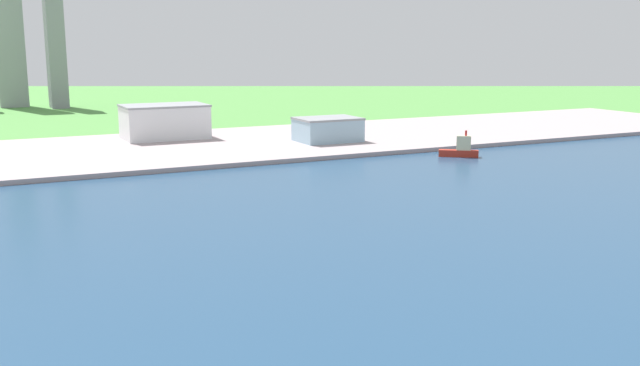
{
  "coord_description": "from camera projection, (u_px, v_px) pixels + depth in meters",
  "views": [
    {
      "loc": [
        -81.23,
        88.14,
        60.77
      ],
      "look_at": [
        2.14,
        256.79,
        24.02
      ],
      "focal_mm": 40.86,
      "sensor_mm": 36.0,
      "label": 1
    }
  ],
  "objects": [
    {
      "name": "warehouse_main",
      "position": [
        165.0,
        121.0,
        441.86
      ],
      "size": [
        50.05,
        31.97,
        20.57
      ],
      "color": "white",
      "rests_on": "industrial_pier"
    },
    {
      "name": "tugboat_small",
      "position": [
        461.0,
        149.0,
        387.41
      ],
      "size": [
        19.43,
        15.97,
        14.14
      ],
      "color": "#B22D1E",
      "rests_on": "water_bay"
    },
    {
      "name": "water_bay",
      "position": [
        342.0,
        290.0,
        180.58
      ],
      "size": [
        840.0,
        360.0,
        0.15
      ],
      "primitive_type": "cube",
      "color": "navy",
      "rests_on": "ground"
    },
    {
      "name": "industrial_pier",
      "position": [
        129.0,
        151.0,
        400.31
      ],
      "size": [
        840.0,
        140.0,
        2.5
      ],
      "primitive_type": "cube",
      "color": "#A69495",
      "rests_on": "ground"
    },
    {
      "name": "warehouse_annex",
      "position": [
        328.0,
        129.0,
        429.66
      ],
      "size": [
        36.19,
        26.89,
        14.06
      ],
      "color": "#99BCD1",
      "rests_on": "industrial_pier"
    },
    {
      "name": "ground_plane",
      "position": [
        254.0,
        234.0,
        233.38
      ],
      "size": [
        2400.0,
        2400.0,
        0.0
      ],
      "primitive_type": "plane",
      "color": "#519242"
    }
  ]
}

